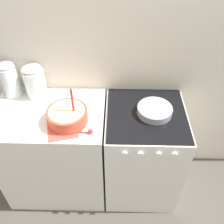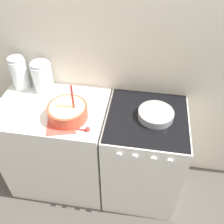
{
  "view_description": "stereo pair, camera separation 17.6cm",
  "coord_description": "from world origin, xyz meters",
  "px_view_note": "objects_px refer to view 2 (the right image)",
  "views": [
    {
      "loc": [
        0.09,
        -1.04,
        2.16
      ],
      "look_at": [
        0.06,
        0.26,
        0.97
      ],
      "focal_mm": 40.0,
      "sensor_mm": 36.0,
      "label": 1
    },
    {
      "loc": [
        0.27,
        -1.03,
        2.16
      ],
      "look_at": [
        0.06,
        0.26,
        0.97
      ],
      "focal_mm": 40.0,
      "sensor_mm": 36.0,
      "label": 2
    }
  ],
  "objects_px": {
    "mixing_bowl": "(68,111)",
    "storage_jar_left": "(20,75)",
    "baking_pan": "(156,114)",
    "stove": "(142,156)",
    "storage_jar_middle": "(43,78)"
  },
  "relations": [
    {
      "from": "stove",
      "to": "storage_jar_middle",
      "type": "xyz_separation_m",
      "value": [
        -0.85,
        0.2,
        0.56
      ]
    },
    {
      "from": "baking_pan",
      "to": "storage_jar_left",
      "type": "height_order",
      "value": "storage_jar_left"
    },
    {
      "from": "mixing_bowl",
      "to": "storage_jar_left",
      "type": "height_order",
      "value": "mixing_bowl"
    },
    {
      "from": "baking_pan",
      "to": "storage_jar_middle",
      "type": "relative_size",
      "value": 1.05
    },
    {
      "from": "stove",
      "to": "storage_jar_middle",
      "type": "bearing_deg",
      "value": 166.53
    },
    {
      "from": "stove",
      "to": "storage_jar_left",
      "type": "distance_m",
      "value": 1.21
    },
    {
      "from": "stove",
      "to": "mixing_bowl",
      "type": "xyz_separation_m",
      "value": [
        -0.56,
        -0.09,
        0.52
      ]
    },
    {
      "from": "baking_pan",
      "to": "stove",
      "type": "bearing_deg",
      "value": -174.14
    },
    {
      "from": "baking_pan",
      "to": "storage_jar_left",
      "type": "bearing_deg",
      "value": 169.77
    },
    {
      "from": "stove",
      "to": "storage_jar_left",
      "type": "height_order",
      "value": "storage_jar_left"
    },
    {
      "from": "storage_jar_middle",
      "to": "stove",
      "type": "bearing_deg",
      "value": -13.47
    },
    {
      "from": "mixing_bowl",
      "to": "storage_jar_left",
      "type": "xyz_separation_m",
      "value": [
        -0.48,
        0.3,
        0.06
      ]
    },
    {
      "from": "mixing_bowl",
      "to": "storage_jar_middle",
      "type": "bearing_deg",
      "value": 134.05
    },
    {
      "from": "baking_pan",
      "to": "storage_jar_left",
      "type": "distance_m",
      "value": 1.12
    },
    {
      "from": "mixing_bowl",
      "to": "baking_pan",
      "type": "height_order",
      "value": "mixing_bowl"
    }
  ]
}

